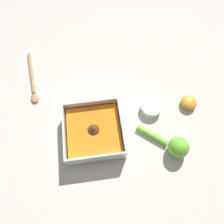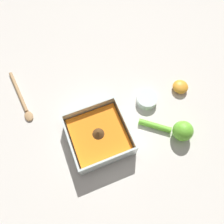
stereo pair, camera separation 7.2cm
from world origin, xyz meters
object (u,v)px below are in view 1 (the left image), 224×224
at_px(square_dish, 93,132).
at_px(wooden_spoon, 32,80).
at_px(spice_bowl, 150,107).
at_px(lemon_half, 188,103).
at_px(lemon_squeezer, 174,146).

xyz_separation_m(square_dish, wooden_spoon, (0.24, 0.21, -0.02)).
bearing_deg(square_dish, spice_bowl, -71.81).
height_order(spice_bowl, lemon_half, lemon_half).
distance_m(lemon_half, wooden_spoon, 0.57).
bearing_deg(lemon_squeezer, spice_bowl, 145.18).
bearing_deg(square_dish, lemon_squeezer, -108.00).
distance_m(lemon_squeezer, lemon_half, 0.17).
bearing_deg(wooden_spoon, square_dish, 34.12).
xyz_separation_m(square_dish, lemon_half, (0.07, -0.34, -0.01)).
relative_size(lemon_squeezer, lemon_half, 2.70).
height_order(square_dish, spice_bowl, square_dish).
bearing_deg(lemon_half, wooden_spoon, 72.58).
bearing_deg(wooden_spoon, lemon_squeezer, 48.09).
bearing_deg(spice_bowl, lemon_half, -90.11).
bearing_deg(square_dish, lemon_half, -78.81).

